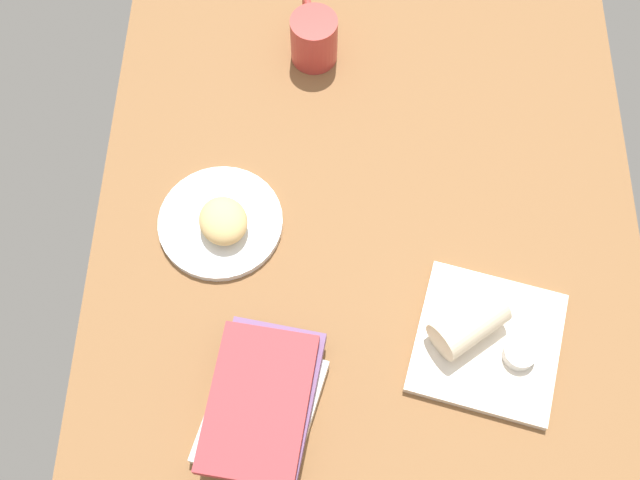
% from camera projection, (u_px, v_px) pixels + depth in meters
% --- Properties ---
extents(dining_table, '(1.10, 0.90, 0.04)m').
position_uv_depth(dining_table, '(366.00, 254.00, 1.29)').
color(dining_table, brown).
rests_on(dining_table, ground).
extents(round_plate, '(0.20, 0.20, 0.01)m').
position_uv_depth(round_plate, '(221.00, 222.00, 1.28)').
color(round_plate, white).
rests_on(round_plate, dining_table).
extents(scone_pastry, '(0.11, 0.11, 0.05)m').
position_uv_depth(scone_pastry, '(223.00, 221.00, 1.25)').
color(scone_pastry, '#D7B370').
rests_on(scone_pastry, round_plate).
extents(square_plate, '(0.26, 0.26, 0.02)m').
position_uv_depth(square_plate, '(487.00, 343.00, 1.19)').
color(square_plate, silver).
rests_on(square_plate, dining_table).
extents(sauce_cup, '(0.05, 0.05, 0.02)m').
position_uv_depth(sauce_cup, '(520.00, 353.00, 1.17)').
color(sauce_cup, silver).
rests_on(sauce_cup, square_plate).
extents(breakfast_wrap, '(0.12, 0.13, 0.06)m').
position_uv_depth(breakfast_wrap, '(469.00, 323.00, 1.17)').
color(breakfast_wrap, beige).
rests_on(breakfast_wrap, square_plate).
extents(book_stack, '(0.25, 0.20, 0.07)m').
position_uv_depth(book_stack, '(261.00, 404.00, 1.12)').
color(book_stack, silver).
rests_on(book_stack, dining_table).
extents(coffee_mug, '(0.13, 0.08, 0.10)m').
position_uv_depth(coffee_mug, '(314.00, 37.00, 1.39)').
color(coffee_mug, '#B23833').
rests_on(coffee_mug, dining_table).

